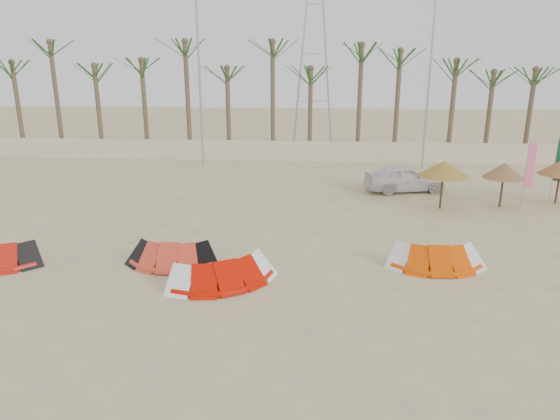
# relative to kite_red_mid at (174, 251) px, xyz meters

# --- Properties ---
(ground) EXTENTS (120.00, 120.00, 0.00)m
(ground) POSITION_rel_kite_red_mid_xyz_m (3.45, -3.92, -0.42)
(ground) COLOR #C9B978
(ground) RESTS_ON ground
(boundary_wall) EXTENTS (60.00, 0.30, 1.30)m
(boundary_wall) POSITION_rel_kite_red_mid_xyz_m (3.45, 18.08, 0.23)
(boundary_wall) COLOR beige
(boundary_wall) RESTS_ON ground
(palm_line) EXTENTS (52.00, 4.00, 7.70)m
(palm_line) POSITION_rel_kite_red_mid_xyz_m (4.12, 19.58, 6.03)
(palm_line) COLOR brown
(palm_line) RESTS_ON ground
(lamp_b) EXTENTS (1.25, 0.14, 11.00)m
(lamp_b) POSITION_rel_kite_red_mid_xyz_m (-2.51, 16.08, 5.35)
(lamp_b) COLOR #A5A8AD
(lamp_b) RESTS_ON ground
(lamp_c) EXTENTS (1.25, 0.14, 11.00)m
(lamp_c) POSITION_rel_kite_red_mid_xyz_m (11.49, 16.08, 5.35)
(lamp_c) COLOR #A5A8AD
(lamp_c) RESTS_ON ground
(pylon) EXTENTS (3.00, 3.00, 14.00)m
(pylon) POSITION_rel_kite_red_mid_xyz_m (4.45, 24.08, -0.42)
(pylon) COLOR #A5A8AD
(pylon) RESTS_ON ground
(kite_red_mid) EXTENTS (2.99, 1.56, 0.90)m
(kite_red_mid) POSITION_rel_kite_red_mid_xyz_m (0.00, 0.00, 0.00)
(kite_red_mid) COLOR red
(kite_red_mid) RESTS_ON ground
(kite_red_right) EXTENTS (3.85, 2.84, 0.90)m
(kite_red_right) POSITION_rel_kite_red_mid_xyz_m (1.98, -1.28, 0.00)
(kite_red_right) COLOR #C40F00
(kite_red_right) RESTS_ON ground
(kite_orange) EXTENTS (3.14, 1.60, 0.90)m
(kite_orange) POSITION_rel_kite_red_mid_xyz_m (8.73, 0.42, 0.00)
(kite_orange) COLOR #DC4500
(kite_orange) RESTS_ON ground
(parasol_left) EXTENTS (2.27, 2.27, 2.24)m
(parasol_left) POSITION_rel_kite_red_mid_xyz_m (10.49, 7.13, 1.46)
(parasol_left) COLOR #4C331E
(parasol_left) RESTS_ON ground
(parasol_mid) EXTENTS (1.88, 1.88, 2.09)m
(parasol_mid) POSITION_rel_kite_red_mid_xyz_m (13.33, 7.59, 1.32)
(parasol_mid) COLOR #4C331E
(parasol_mid) RESTS_ON ground
(flag_pink) EXTENTS (0.44, 0.13, 3.16)m
(flag_pink) POSITION_rel_kite_red_mid_xyz_m (14.48, 7.67, 1.46)
(flag_pink) COLOR #A5A8AD
(flag_pink) RESTS_ON ground
(flag_green) EXTENTS (0.45, 0.12, 3.11)m
(flag_green) POSITION_rel_kite_red_mid_xyz_m (16.45, 9.22, 1.43)
(flag_green) COLOR #A5A8AD
(flag_green) RESTS_ON ground
(car) EXTENTS (4.34, 2.45, 1.39)m
(car) POSITION_rel_kite_red_mid_xyz_m (9.35, 10.22, 0.28)
(car) COLOR silver
(car) RESTS_ON ground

